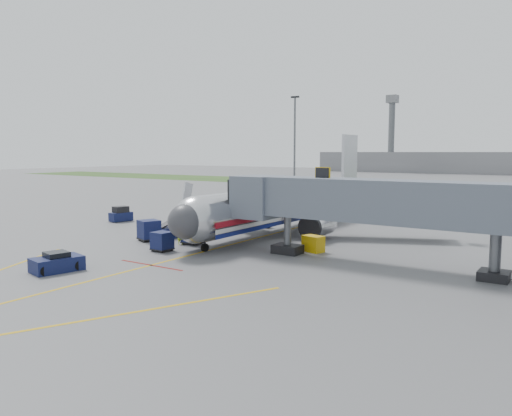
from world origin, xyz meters
The scene contains 16 objects.
ground centered at (0.00, 0.00, 0.00)m, with size 400.00×400.00×0.00m, color #565659.
grass_strip centered at (0.00, 90.00, 0.01)m, with size 300.00×25.00×0.01m, color #2D4C1E.
apron_markings centered at (0.00, -7.40, 0.00)m, with size 21.52×50.00×0.01m.
airliner centered at (0.00, 15.25, 2.65)m, with size 32.10×35.67×10.25m.
jet_bridge centered at (12.86, 5.00, 4.47)m, with size 25.30×4.00×6.90m.
light_mast_left centered at (-30.00, 70.00, 10.78)m, with size 2.00×0.44×20.40m.
distant_terminal centered at (-10.00, 170.00, 4.00)m, with size 120.00×14.00×8.00m, color slate.
control_tower centered at (-40.00, 165.00, 17.33)m, with size 4.00×4.00×30.00m.
pushback_tug centered at (-4.00, -8.79, 0.56)m, with size 2.61×3.54×1.33m.
baggage_tug centered at (-19.37, 10.19, 0.78)m, with size 1.75×2.71×1.75m.
baggage_cart_a centered at (-3.00, 0.20, 0.80)m, with size 1.50×1.50×1.57m.
baggage_cart_b centered at (-7.36, 2.99, 0.96)m, with size 2.24×2.24×1.88m.
baggage_cart_c centered at (-3.00, 3.94, 0.85)m, with size 1.62×1.62×1.66m.
belt_loader centered at (-6.87, 4.96, 0.59)m, with size 2.48×5.02×2.37m.
ground_power_cart centered at (7.39, 6.75, 0.65)m, with size 1.86×1.48×1.31m.
ramp_worker centered at (-3.70, 3.17, 0.74)m, with size 0.54×0.35×1.48m, color #BCE71B.
Camera 1 is at (25.58, -28.79, 8.03)m, focal length 35.00 mm.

